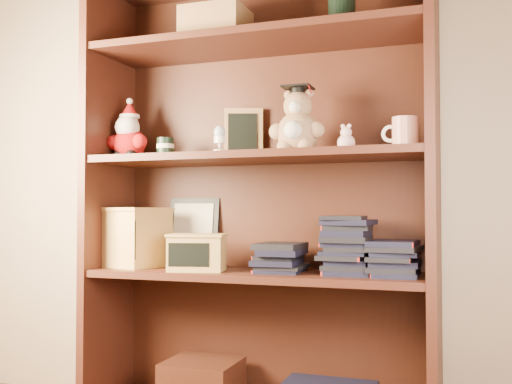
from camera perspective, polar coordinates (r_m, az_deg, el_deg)
bookcase at (r=2.10m, az=0.39°, el=-1.17°), size 1.20×0.35×1.60m
shelf_lower at (r=2.06m, az=0.00°, el=-7.88°), size 1.14×0.33×0.02m
shelf_upper at (r=2.06m, az=0.00°, el=3.27°), size 1.14×0.33×0.02m
santa_plush at (r=2.28m, az=-12.04°, el=5.28°), size 0.16×0.12×0.23m
teachers_tin at (r=2.20m, az=-8.62°, el=4.23°), size 0.06×0.06×0.07m
chalkboard_plaque at (r=2.21m, az=-1.19°, el=5.55°), size 0.14×0.10×0.18m
egg_cup at (r=2.03m, az=-3.48°, el=5.13°), size 0.04×0.04×0.09m
grad_teddy_bear at (r=2.02m, az=3.98°, el=6.24°), size 0.19×0.16×0.23m
pink_figurine at (r=1.98m, az=8.58°, el=4.87°), size 0.06×0.06×0.09m
teacher_mug at (r=1.96m, az=13.94°, el=5.45°), size 0.11×0.08×0.10m
certificate_frame at (r=2.29m, az=-5.98°, el=-3.75°), size 0.20×0.05×0.25m
treats_box at (r=2.25m, az=-11.34°, el=-4.20°), size 0.25×0.25×0.22m
pencils_box at (r=2.07m, az=-5.64°, el=-5.71°), size 0.22×0.18×0.13m
book_stack_left at (r=2.03m, az=2.38°, el=-6.26°), size 0.14×0.20×0.10m
book_stack_mid at (r=1.97m, az=8.72°, el=-4.97°), size 0.14×0.20×0.19m
book_stack_right at (r=1.95m, az=12.99°, el=-6.15°), size 0.14×0.20×0.11m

